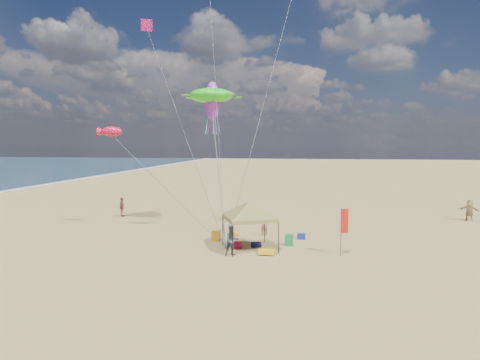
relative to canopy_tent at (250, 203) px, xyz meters
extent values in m
plane|color=tan|center=(-0.96, -0.62, -2.85)|extent=(280.00, 280.00, 0.00)
cylinder|color=black|center=(-1.80, 0.73, -1.93)|extent=(0.05, 0.05, 1.83)
cylinder|color=black|center=(0.73, 1.80, -1.93)|extent=(0.05, 0.05, 1.83)
cylinder|color=black|center=(-0.73, -1.80, -1.93)|extent=(0.05, 0.05, 1.83)
cylinder|color=black|center=(1.80, -0.73, -1.93)|extent=(0.05, 0.05, 1.83)
cube|color=olive|center=(0.00, 0.00, -0.91)|extent=(3.70, 3.70, 0.22)
pyramid|color=olive|center=(0.00, 0.00, 0.12)|extent=(5.11, 5.11, 0.91)
cylinder|color=black|center=(5.33, -0.61, -1.46)|extent=(0.04, 0.04, 2.76)
cube|color=red|center=(5.53, -0.57, -0.83)|extent=(0.40, 0.10, 1.38)
cube|color=#A40D34|center=(-0.81, 0.18, -2.66)|extent=(0.54, 0.38, 0.38)
cube|color=#1528AE|center=(3.07, 3.18, -2.66)|extent=(0.54, 0.38, 0.38)
cylinder|color=#0D0F39|center=(0.34, 0.51, -2.67)|extent=(0.69, 0.54, 0.36)
cylinder|color=orange|center=(-1.44, 3.40, -2.67)|extent=(0.54, 0.69, 0.36)
cube|color=#178344|center=(2.33, 1.35, -2.50)|extent=(0.50, 0.50, 0.70)
cube|color=orange|center=(-2.47, 1.81, -2.50)|extent=(0.50, 0.50, 0.70)
cube|color=slate|center=(1.46, -0.91, -2.71)|extent=(0.34, 0.30, 0.28)
cube|color=yellow|center=(1.15, -1.14, -2.65)|extent=(0.90, 0.50, 0.24)
imported|color=#A4715D|center=(0.50, 3.85, -2.06)|extent=(0.68, 0.65, 1.57)
imported|color=#39454D|center=(-0.81, -1.54, -1.98)|extent=(1.05, 0.99, 1.73)
imported|color=silver|center=(-1.99, 4.39, -2.00)|extent=(1.25, 1.00, 1.69)
imported|color=brown|center=(-12.51, 9.32, -2.00)|extent=(0.79, 1.07, 1.69)
imported|color=tan|center=(16.69, 11.84, -1.94)|extent=(1.71, 1.32, 1.80)
ellipsoid|color=#29DF1C|center=(-3.59, 5.47, 7.03)|extent=(3.90, 3.51, 1.07)
ellipsoid|color=red|center=(-10.45, 3.60, 4.40)|extent=(1.64, 0.88, 0.71)
ellipsoid|color=#A733D4|center=(-3.49, 5.49, 6.63)|extent=(1.28, 1.28, 2.84)
cube|color=#DB1897|center=(-11.27, 12.79, 14.33)|extent=(1.15, 0.83, 0.97)
camera|label=1|loc=(3.26, -24.35, 3.62)|focal=30.93mm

